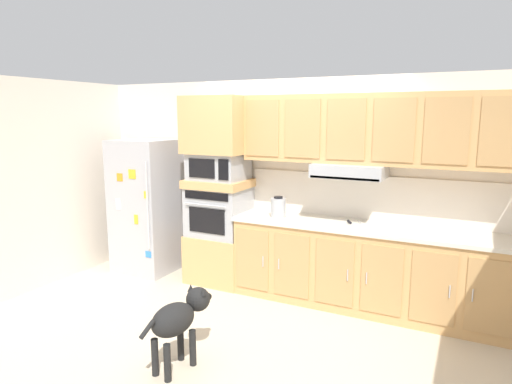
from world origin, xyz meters
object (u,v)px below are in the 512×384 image
at_px(refrigerator, 147,206).
at_px(electric_kettle, 278,207).
at_px(screwdriver, 350,222).
at_px(built_in_oven, 219,211).
at_px(microwave, 219,166).
at_px(dog, 180,318).

distance_m(refrigerator, electric_kettle, 1.92).
bearing_deg(screwdriver, built_in_oven, -178.85).
distance_m(built_in_oven, microwave, 0.56).
bearing_deg(electric_kettle, refrigerator, -179.39).
bearing_deg(refrigerator, screwdriver, 2.11).
xyz_separation_m(microwave, dog, (0.72, -1.83, -1.03)).
bearing_deg(microwave, refrigerator, -176.46).
bearing_deg(screwdriver, refrigerator, -177.89).
bearing_deg(screwdriver, electric_kettle, -174.41).
height_order(refrigerator, microwave, refrigerator).
distance_m(built_in_oven, electric_kettle, 0.83).
bearing_deg(dog, built_in_oven, 30.73).
bearing_deg(refrigerator, built_in_oven, 3.54).
bearing_deg(built_in_oven, electric_kettle, -3.31).
bearing_deg(dog, screwdriver, -16.87).
xyz_separation_m(built_in_oven, screwdriver, (1.64, 0.03, 0.03)).
bearing_deg(microwave, dog, -68.63).
relative_size(refrigerator, microwave, 2.73).
xyz_separation_m(refrigerator, microwave, (1.09, 0.07, 0.58)).
bearing_deg(screwdriver, dog, -116.22).
height_order(microwave, dog, microwave).
distance_m(screwdriver, dog, 2.14).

